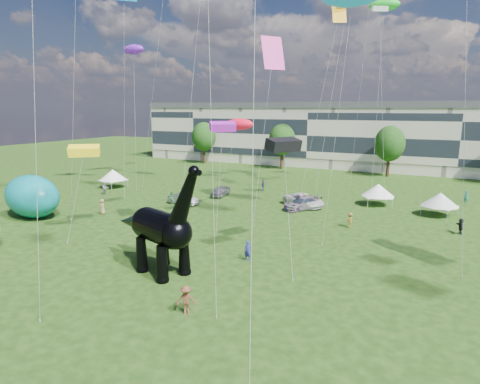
% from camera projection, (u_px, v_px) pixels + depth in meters
% --- Properties ---
extents(ground, '(220.00, 220.00, 0.00)m').
position_uv_depth(ground, '(170.00, 280.00, 28.19)').
color(ground, '#16330C').
rests_on(ground, ground).
extents(terrace_row, '(78.00, 11.00, 12.00)m').
position_uv_depth(terrace_row, '(315.00, 136.00, 84.66)').
color(terrace_row, beige).
rests_on(terrace_row, ground).
extents(tree_far_left, '(5.20, 5.20, 9.44)m').
position_uv_depth(tree_far_left, '(204.00, 134.00, 86.43)').
color(tree_far_left, '#382314').
rests_on(tree_far_left, ground).
extents(tree_mid_left, '(5.20, 5.20, 9.44)m').
position_uv_depth(tree_mid_left, '(282.00, 137.00, 78.50)').
color(tree_mid_left, '#382314').
rests_on(tree_mid_left, ground).
extents(tree_mid_right, '(5.20, 5.20, 9.44)m').
position_uv_depth(tree_mid_right, '(390.00, 141.00, 69.68)').
color(tree_mid_right, '#382314').
rests_on(tree_mid_right, ground).
extents(dinosaur_sculpture, '(10.51, 4.82, 8.68)m').
position_uv_depth(dinosaur_sculpture, '(158.00, 228.00, 29.22)').
color(dinosaur_sculpture, black).
rests_on(dinosaur_sculpture, ground).
extents(car_silver, '(2.14, 4.32, 1.42)m').
position_uv_depth(car_silver, '(221.00, 191.00, 54.97)').
color(car_silver, '#AAA9AE').
rests_on(car_silver, ground).
extents(car_grey, '(4.23, 1.82, 1.36)m').
position_uv_depth(car_grey, '(183.00, 199.00, 50.24)').
color(car_grey, gray).
rests_on(car_grey, ground).
extents(car_white, '(6.15, 5.00, 1.56)m').
position_uv_depth(car_white, '(304.00, 200.00, 49.24)').
color(car_white, white).
rests_on(car_white, ground).
extents(car_dark, '(4.19, 5.29, 1.43)m').
position_uv_depth(car_dark, '(302.00, 204.00, 47.78)').
color(car_dark, '#595960').
rests_on(car_dark, ground).
extents(gazebo_near, '(4.97, 4.97, 2.71)m').
position_uv_depth(gazebo_near, '(378.00, 190.00, 49.63)').
color(gazebo_near, white).
rests_on(gazebo_near, ground).
extents(gazebo_far, '(4.99, 4.99, 2.69)m').
position_uv_depth(gazebo_far, '(440.00, 200.00, 44.62)').
color(gazebo_far, silver).
rests_on(gazebo_far, ground).
extents(gazebo_left, '(4.59, 4.59, 2.81)m').
position_uv_depth(gazebo_left, '(113.00, 175.00, 60.53)').
color(gazebo_left, white).
rests_on(gazebo_left, ground).
extents(inflatable_teal, '(8.17, 5.78, 4.73)m').
position_uv_depth(inflatable_teal, '(32.00, 196.00, 44.08)').
color(inflatable_teal, '#0C8894').
rests_on(inflatable_teal, ground).
extents(visitors, '(45.66, 40.06, 1.80)m').
position_uv_depth(visitors, '(235.00, 215.00, 42.12)').
color(visitors, navy).
rests_on(visitors, ground).
extents(kites, '(59.21, 49.17, 30.98)m').
position_uv_depth(kites, '(272.00, 1.00, 46.15)').
color(kites, red).
rests_on(kites, ground).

